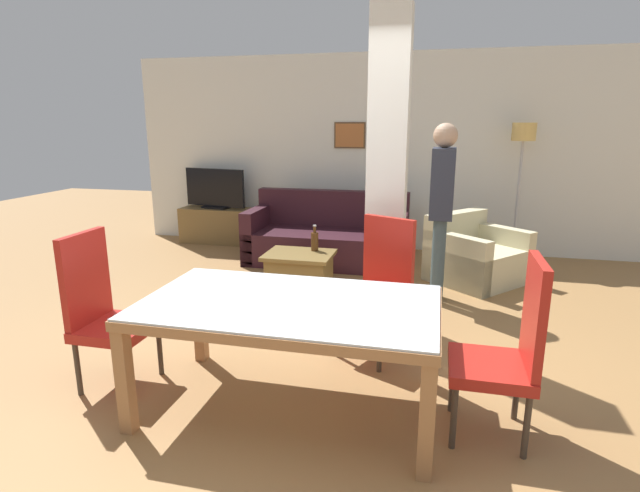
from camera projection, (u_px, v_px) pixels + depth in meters
The scene contains 15 objects.
ground_plane at pixel (291, 406), 3.22m from camera, with size 18.00×18.00×0.00m, color olive.
back_wall at pixel (378, 154), 7.00m from camera, with size 7.20×0.09×2.70m.
divider_pillar at pixel (387, 175), 4.18m from camera, with size 0.32×0.32×2.70m.
dining_table at pixel (290, 321), 3.08m from camera, with size 1.82×1.05×0.72m.
dining_chair_far_right at pixel (380, 285), 3.86m from camera, with size 0.61×0.61×1.07m.
dining_chair_head_right at pixel (509, 347), 2.80m from camera, with size 0.46×0.46×1.07m.
dining_chair_head_left at pixel (103, 308), 3.38m from camera, with size 0.46×0.46×1.07m.
sofa at pixel (327, 239), 6.48m from camera, with size 2.03×0.90×0.90m.
armchair at pixel (475, 258), 5.70m from camera, with size 1.24×1.25×0.76m.
coffee_table at pixel (299, 270), 5.47m from camera, with size 0.73×0.58×0.40m.
bottle at pixel (315, 241), 5.51m from camera, with size 0.08×0.08×0.29m.
tv_stand at pixel (217, 225), 7.54m from camera, with size 1.07×0.40×0.53m.
tv_screen at pixel (215, 189), 7.41m from camera, with size 0.98×0.27×0.59m.
floor_lamp at pixel (523, 147), 6.23m from camera, with size 0.29×0.29×1.77m.
standing_person at pixel (442, 201), 4.90m from camera, with size 0.23×0.39×1.78m.
Camera 1 is at (0.85, -2.75, 1.79)m, focal length 28.00 mm.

